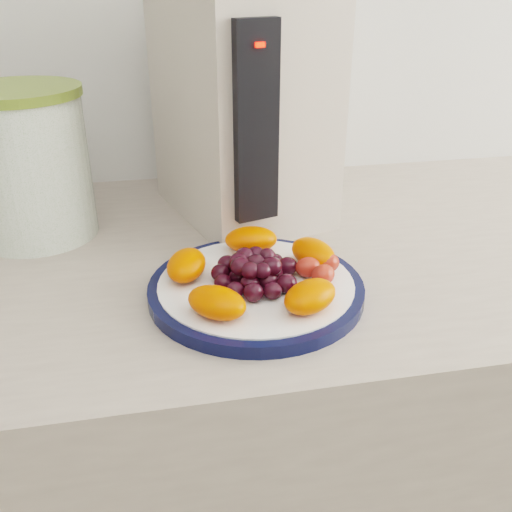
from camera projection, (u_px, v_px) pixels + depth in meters
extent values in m
cube|color=#B0A090|center=(199.00, 490.00, 0.96)|extent=(3.50, 0.60, 0.90)
cube|color=brown|center=(200.00, 503.00, 0.97)|extent=(3.48, 0.58, 0.84)
cylinder|color=black|center=(256.00, 289.00, 0.65)|extent=(0.25, 0.25, 0.01)
cylinder|color=white|center=(256.00, 288.00, 0.65)|extent=(0.22, 0.22, 0.02)
cylinder|color=#3C6922|center=(29.00, 169.00, 0.76)|extent=(0.19, 0.19, 0.19)
cylinder|color=olive|center=(15.00, 92.00, 0.71)|extent=(0.20, 0.20, 0.01)
cube|color=beige|center=(241.00, 104.00, 0.81)|extent=(0.25, 0.30, 0.32)
cube|color=black|center=(256.00, 125.00, 0.68)|extent=(0.06, 0.03, 0.24)
cube|color=#FF0C05|center=(260.00, 45.00, 0.63)|extent=(0.01, 0.01, 0.01)
ellipsoid|color=#FF4100|center=(313.00, 253.00, 0.68)|extent=(0.06, 0.08, 0.03)
ellipsoid|color=#FF4100|center=(251.00, 239.00, 0.71)|extent=(0.07, 0.05, 0.03)
ellipsoid|color=#FF4100|center=(186.00, 265.00, 0.65)|extent=(0.06, 0.08, 0.03)
ellipsoid|color=#FF4100|center=(217.00, 302.00, 0.58)|extent=(0.08, 0.07, 0.03)
ellipsoid|color=#FF4100|center=(310.00, 296.00, 0.59)|extent=(0.08, 0.07, 0.03)
ellipsoid|color=black|center=(256.00, 274.00, 0.64)|extent=(0.02, 0.02, 0.02)
ellipsoid|color=black|center=(274.00, 273.00, 0.64)|extent=(0.02, 0.02, 0.02)
ellipsoid|color=black|center=(262.00, 266.00, 0.66)|extent=(0.02, 0.02, 0.02)
ellipsoid|color=black|center=(244.00, 268.00, 0.66)|extent=(0.02, 0.02, 0.02)
ellipsoid|color=black|center=(238.00, 276.00, 0.64)|extent=(0.02, 0.02, 0.02)
ellipsoid|color=black|center=(250.00, 283.00, 0.62)|extent=(0.02, 0.02, 0.02)
ellipsoid|color=black|center=(268.00, 281.00, 0.63)|extent=(0.02, 0.02, 0.02)
ellipsoid|color=black|center=(287.00, 266.00, 0.66)|extent=(0.02, 0.02, 0.02)
ellipsoid|color=black|center=(275.00, 261.00, 0.67)|extent=(0.02, 0.02, 0.02)
ellipsoid|color=black|center=(258.00, 257.00, 0.68)|extent=(0.02, 0.02, 0.02)
ellipsoid|color=black|center=(241.00, 260.00, 0.67)|extent=(0.02, 0.02, 0.02)
ellipsoid|color=black|center=(227.00, 264.00, 0.66)|extent=(0.02, 0.02, 0.02)
ellipsoid|color=black|center=(220.00, 273.00, 0.64)|extent=(0.02, 0.02, 0.02)
ellipsoid|color=black|center=(223.00, 283.00, 0.63)|extent=(0.02, 0.02, 0.02)
ellipsoid|color=black|center=(235.00, 290.00, 0.61)|extent=(0.02, 0.02, 0.02)
ellipsoid|color=black|center=(253.00, 292.00, 0.61)|extent=(0.02, 0.02, 0.02)
ellipsoid|color=black|center=(273.00, 291.00, 0.61)|extent=(0.02, 0.02, 0.02)
ellipsoid|color=black|center=(287.00, 284.00, 0.62)|extent=(0.02, 0.02, 0.02)
ellipsoid|color=black|center=(256.00, 263.00, 0.63)|extent=(0.02, 0.02, 0.02)
ellipsoid|color=black|center=(267.00, 256.00, 0.65)|extent=(0.02, 0.02, 0.02)
ellipsoid|color=black|center=(256.00, 255.00, 0.65)|extent=(0.02, 0.02, 0.02)
ellipsoid|color=black|center=(245.00, 256.00, 0.65)|extent=(0.02, 0.02, 0.02)
ellipsoid|color=black|center=(239.00, 261.00, 0.64)|extent=(0.02, 0.02, 0.02)
ellipsoid|color=black|center=(241.00, 267.00, 0.63)|extent=(0.02, 0.02, 0.02)
ellipsoid|color=black|center=(250.00, 271.00, 0.62)|extent=(0.02, 0.02, 0.02)
ellipsoid|color=black|center=(263.00, 271.00, 0.62)|extent=(0.02, 0.02, 0.02)
ellipsoid|color=black|center=(272.00, 266.00, 0.63)|extent=(0.02, 0.02, 0.02)
ellipsoid|color=red|center=(308.00, 267.00, 0.65)|extent=(0.03, 0.03, 0.02)
ellipsoid|color=red|center=(327.00, 263.00, 0.66)|extent=(0.04, 0.03, 0.02)
ellipsoid|color=red|center=(323.00, 275.00, 0.64)|extent=(0.04, 0.04, 0.02)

